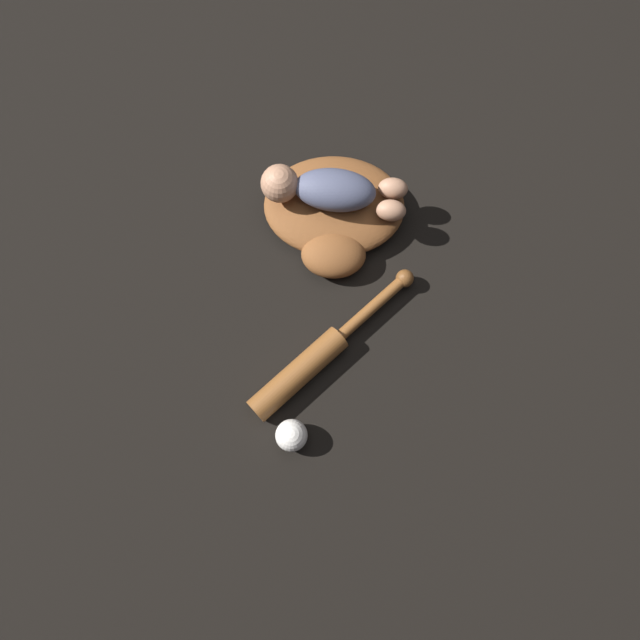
{
  "coord_description": "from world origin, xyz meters",
  "views": [
    {
      "loc": [
        -0.24,
        0.73,
        1.44
      ],
      "look_at": [
        -0.11,
        0.35,
        0.07
      ],
      "focal_mm": 35.0,
      "sensor_mm": 36.0,
      "label": 1
    }
  ],
  "objects_px": {
    "baseball_bat": "(316,358)",
    "baseball": "(291,435)",
    "baseball_glove": "(334,214)",
    "baby_figure": "(328,190)"
  },
  "relations": [
    {
      "from": "baseball_bat",
      "to": "baseball",
      "type": "relative_size",
      "value": 6.22
    },
    {
      "from": "baseball_glove",
      "to": "baseball_bat",
      "type": "height_order",
      "value": "baseball_glove"
    },
    {
      "from": "baseball_bat",
      "to": "baseball",
      "type": "bearing_deg",
      "value": 91.41
    },
    {
      "from": "baseball_glove",
      "to": "baseball",
      "type": "bearing_deg",
      "value": 97.88
    },
    {
      "from": "baseball_glove",
      "to": "baseball_bat",
      "type": "xyz_separation_m",
      "value": [
        -0.07,
        0.36,
        -0.01
      ]
    },
    {
      "from": "baseball_glove",
      "to": "baby_figure",
      "type": "height_order",
      "value": "baby_figure"
    },
    {
      "from": "baby_figure",
      "to": "baseball",
      "type": "xyz_separation_m",
      "value": [
        -0.1,
        0.56,
        -0.08
      ]
    },
    {
      "from": "baseball_bat",
      "to": "baseball",
      "type": "xyz_separation_m",
      "value": [
        -0.0,
        0.19,
        0.01
      ]
    },
    {
      "from": "baseball_bat",
      "to": "baseball_glove",
      "type": "bearing_deg",
      "value": -78.83
    },
    {
      "from": "baby_figure",
      "to": "baseball",
      "type": "distance_m",
      "value": 0.58
    }
  ]
}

